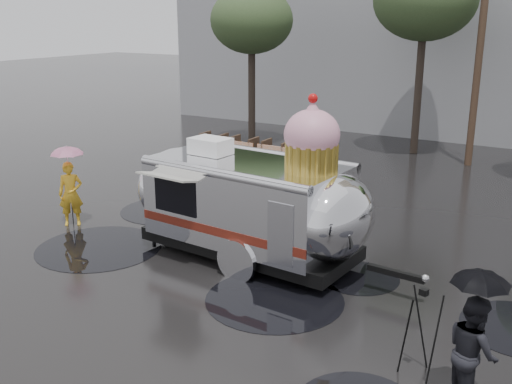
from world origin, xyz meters
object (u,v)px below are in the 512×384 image
Objects in this scene: person_left at (71,194)px; person_right at (472,352)px; tripod at (421,324)px; airstream_trailer at (252,200)px.

person_left reaches higher than person_right.
person_right is 0.97m from tripod.
airstream_trailer is at bearing 25.36° from person_right.
person_left is 11.86m from person_right.
person_right is (5.88, -3.29, -0.58)m from airstream_trailer.
airstream_trailer reaches higher than person_right.
person_left reaches higher than tripod.
person_right is (11.54, -2.71, -0.00)m from person_left.
airstream_trailer is 4.31× the size of person_right.
airstream_trailer is 4.30× the size of person_left.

